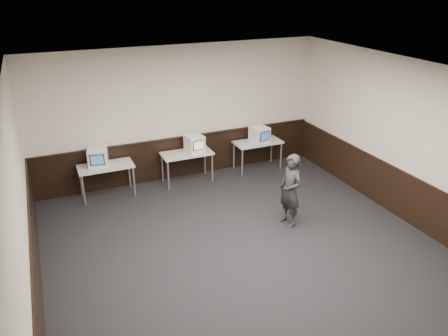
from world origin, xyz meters
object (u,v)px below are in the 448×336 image
object	(u,v)px
desk_left	(106,168)
person	(290,191)
emac_left	(98,157)
desk_center	(187,155)
desk_right	(258,144)
emac_center	(195,143)
emac_right	(259,135)

from	to	relation	value
desk_left	person	distance (m)	4.11
emac_left	person	world-z (taller)	person
person	desk_center	bearing A→B (deg)	-163.87
desk_center	desk_right	distance (m)	1.90
emac_center	emac_left	bearing A→B (deg)	171.30
emac_left	emac_center	size ratio (longest dim) A/B	1.09
desk_left	desk_center	size ratio (longest dim) A/B	1.00
desk_right	person	world-z (taller)	person
desk_left	emac_left	distance (m)	0.31
emac_center	emac_right	xyz separation A→B (m)	(1.70, -0.07, 0.00)
desk_right	emac_center	xyz separation A→B (m)	(-1.69, 0.02, 0.27)
desk_center	emac_left	size ratio (longest dim) A/B	2.35
desk_right	emac_right	distance (m)	0.28
desk_left	person	world-z (taller)	person
desk_left	emac_center	world-z (taller)	emac_center
desk_center	emac_right	distance (m)	1.93
emac_right	desk_left	bearing A→B (deg)	169.15
desk_center	emac_right	world-z (taller)	emac_right
emac_right	emac_left	bearing A→B (deg)	168.54
desk_center	emac_right	xyz separation A→B (m)	(1.91, -0.05, 0.27)
emac_center	emac_right	size ratio (longest dim) A/B	0.97
desk_right	emac_left	xyz separation A→B (m)	(-3.93, 0.04, 0.28)
emac_center	desk_left	bearing A→B (deg)	172.44
emac_left	emac_right	xyz separation A→B (m)	(3.95, -0.10, -0.01)
desk_right	emac_center	distance (m)	1.71
emac_left	emac_center	world-z (taller)	emac_left
desk_right	emac_left	bearing A→B (deg)	179.36
desk_left	desk_right	xyz separation A→B (m)	(3.80, 0.00, 0.00)
emac_left	emac_right	size ratio (longest dim) A/B	1.06
emac_left	emac_center	bearing A→B (deg)	11.31
emac_center	person	world-z (taller)	person
desk_left	person	bearing A→B (deg)	-40.78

